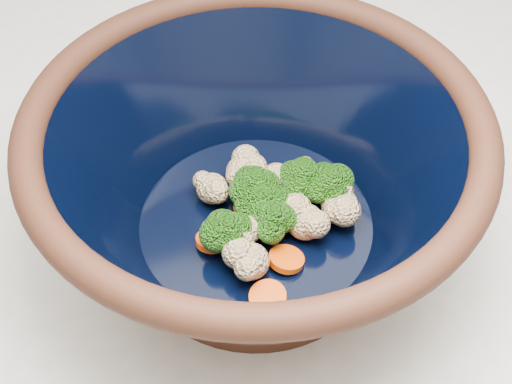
% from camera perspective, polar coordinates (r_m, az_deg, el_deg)
% --- Properties ---
extents(counter, '(1.20, 1.20, 0.90)m').
position_cam_1_polar(counter, '(1.10, -0.65, -14.93)').
color(counter, beige).
rests_on(counter, ground).
extents(mixing_bowl, '(0.47, 0.47, 0.17)m').
position_cam_1_polar(mixing_bowl, '(0.60, 0.00, 1.02)').
color(mixing_bowl, black).
rests_on(mixing_bowl, counter).
extents(vegetable_pile, '(0.15, 0.16, 0.05)m').
position_cam_1_polar(vegetable_pile, '(0.63, 1.39, -0.72)').
color(vegetable_pile, '#608442').
rests_on(vegetable_pile, mixing_bowl).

